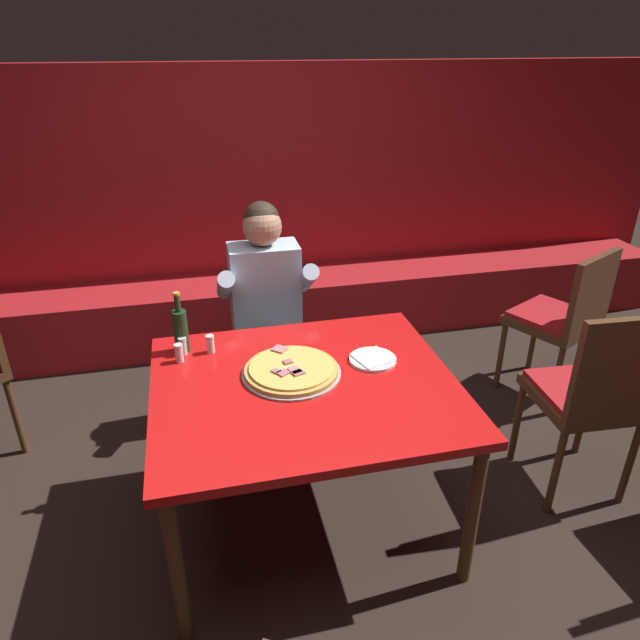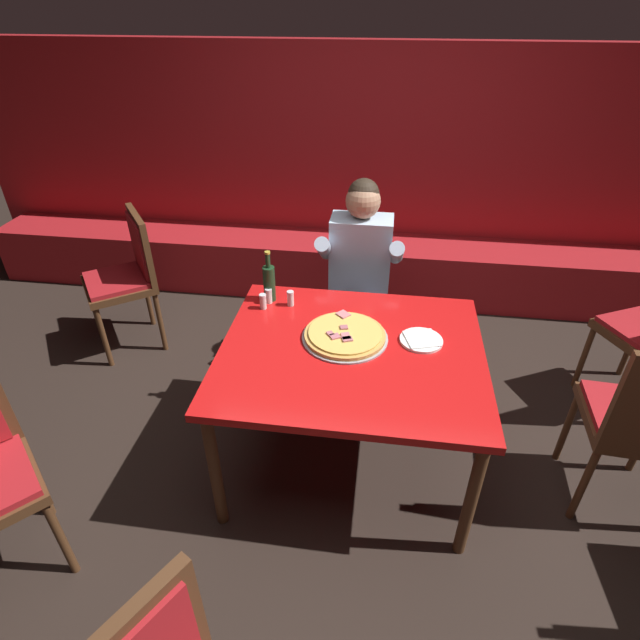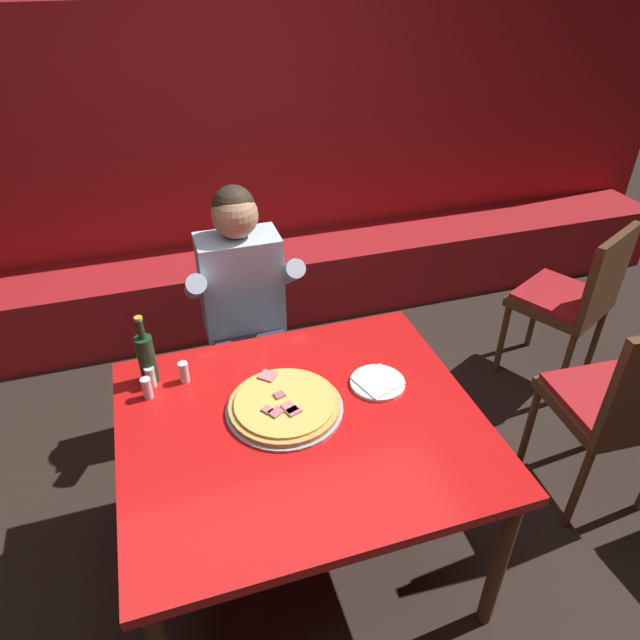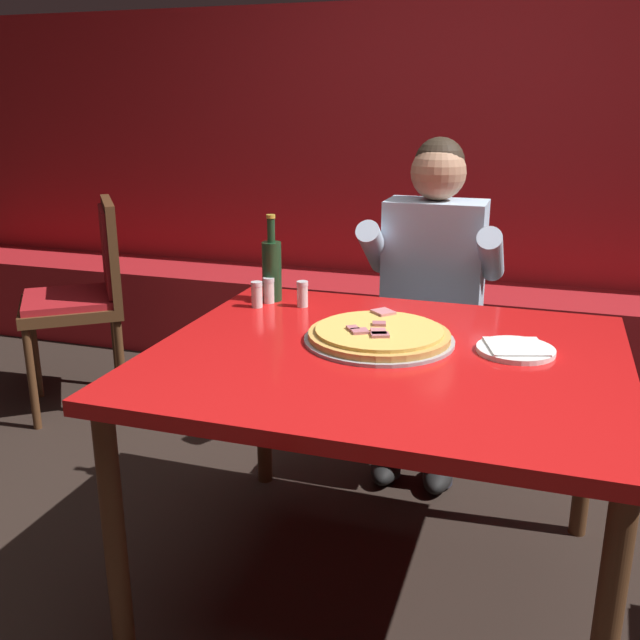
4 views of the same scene
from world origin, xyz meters
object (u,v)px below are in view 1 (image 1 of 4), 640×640
Objects in this scene: shaker_red_pepper_flakes at (183,347)px; shaker_black_pepper at (179,354)px; pizza at (291,370)px; dining_chair_near_right at (596,389)px; diner_seated_blue_shirt at (268,308)px; shaker_oregano at (210,345)px; plate_white_paper at (373,359)px; beer_bottle at (181,329)px; dining_chair_far_right at (566,313)px; main_dining_table at (305,397)px.

shaker_red_pepper_flakes and shaker_black_pepper have the same top height.
dining_chair_near_right is at bearing -8.82° from pizza.
dining_chair_near_right is (1.36, -0.99, -0.10)m from diner_seated_blue_shirt.
shaker_oregano is at bearing -123.50° from diner_seated_blue_shirt.
beer_bottle is at bearing 160.70° from plate_white_paper.
beer_bottle is 1.91m from dining_chair_near_right.
dining_chair_near_right is 0.88m from dining_chair_far_right.
diner_seated_blue_shirt is at bearing 56.50° from shaker_oregano.
dining_chair_near_right is at bearing -16.10° from beer_bottle.
shaker_oregano is at bearing 20.53° from shaker_black_pepper.
diner_seated_blue_shirt reaches higher than shaker_oregano.
plate_white_paper is 2.44× the size of shaker_oregano.
shaker_black_pepper is at bearing -159.47° from shaker_oregano.
dining_chair_far_right reaches higher than plate_white_paper.
main_dining_table is at bearing -30.49° from shaker_black_pepper.
beer_bottle is at bearing 92.53° from shaker_red_pepper_flakes.
beer_bottle is (-0.45, 0.31, 0.09)m from pizza.
shaker_red_pepper_flakes is (-0.82, 0.25, 0.03)m from plate_white_paper.
shaker_red_pepper_flakes is (-0.45, 0.28, 0.02)m from pizza.
diner_seated_blue_shirt is at bearing 47.38° from shaker_red_pepper_flakes.
plate_white_paper is at bearing -64.45° from diner_seated_blue_shirt.
beer_bottle is 3.40× the size of shaker_oregano.
shaker_red_pepper_flakes and shaker_oregano have the same top height.
shaker_red_pepper_flakes reaches higher than main_dining_table.
pizza is 0.41× the size of dining_chair_near_right.
plate_white_paper is 0.83m from diner_seated_blue_shirt.
main_dining_table is at bearing -88.13° from diner_seated_blue_shirt.
shaker_oregano is at bearing 136.21° from main_dining_table.
shaker_red_pepper_flakes is 1.89m from dining_chair_near_right.
beer_bottle reaches higher than dining_chair_far_right.
plate_white_paper is 1.04m from dining_chair_near_right.
shaker_red_pepper_flakes is at bearing 143.62° from main_dining_table.
main_dining_table is 6.00× the size of plate_white_paper.
pizza is 2.02× the size of plate_white_paper.
shaker_oregano is 0.62m from diner_seated_blue_shirt.
shaker_oregano is 1.77m from dining_chair_near_right.
plate_white_paper is (0.33, 0.11, 0.08)m from main_dining_table.
pizza is 4.94× the size of shaker_black_pepper.
dining_chair_near_right is at bearing -36.06° from diner_seated_blue_shirt.
diner_seated_blue_shirt is at bearing 91.87° from main_dining_table.
pizza is 0.44× the size of dining_chair_far_right.
shaker_black_pepper is 0.08× the size of dining_chair_near_right.
shaker_oregano reaches higher than main_dining_table.
shaker_oregano is (0.12, -0.01, 0.00)m from shaker_red_pepper_flakes.
shaker_oregano is at bearing 160.73° from plate_white_paper.
dining_chair_far_right is (2.21, 0.30, -0.21)m from shaker_red_pepper_flakes.
shaker_oregano is at bearing -171.67° from dining_chair_far_right.
dining_chair_far_right is at bearing 9.14° from shaker_black_pepper.
dining_chair_near_right is (1.33, -0.13, -0.08)m from main_dining_table.
diner_seated_blue_shirt is (0.48, 0.56, -0.09)m from shaker_black_pepper.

